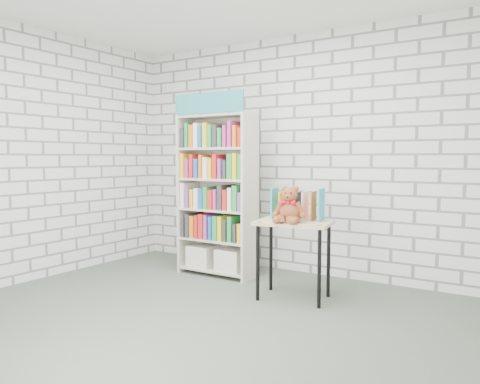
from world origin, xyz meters
The scene contains 6 objects.
ground centered at (0.00, 0.00, 0.00)m, with size 4.50×4.50×0.00m, color #485346.
room_shell centered at (0.00, 0.00, 1.78)m, with size 4.52×4.02×2.81m.
bookshelf centered at (-0.66, 1.36, 0.95)m, with size 0.93×0.36×2.09m.
display_table centered at (0.50, 0.99, 0.65)m, with size 0.78×0.60×0.76m.
table_books centered at (0.48, 1.10, 0.91)m, with size 0.52×0.30×0.29m.
teddy_bear centered at (0.51, 0.88, 0.90)m, with size 0.32×0.31×0.35m.
Camera 1 is at (2.47, -3.04, 1.37)m, focal length 35.00 mm.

